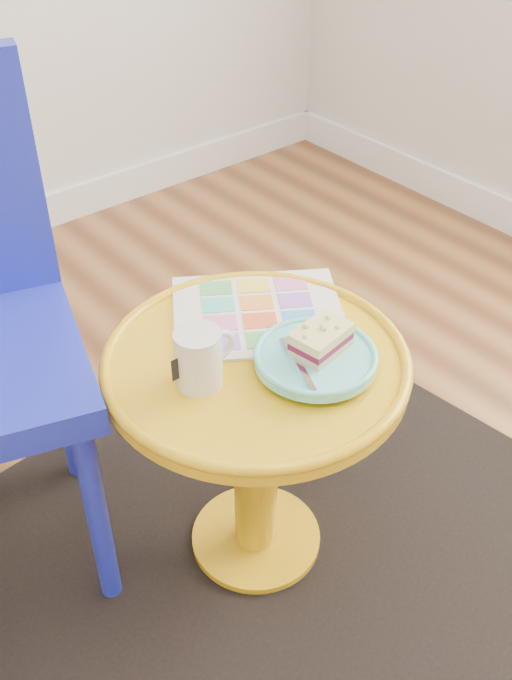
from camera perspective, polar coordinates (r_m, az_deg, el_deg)
rug at (r=1.66m, az=0.00°, el=-14.82°), size 1.40×1.22×0.01m
side_table at (r=1.39m, az=0.00°, el=-5.89°), size 0.53×0.53×0.50m
newspaper at (r=1.40m, az=0.18°, el=2.06°), size 0.41×0.39×0.01m
mug at (r=1.22m, az=-4.27°, el=-1.23°), size 0.11×0.08×0.10m
plate at (r=1.27m, az=4.51°, el=-1.41°), size 0.21×0.21×0.02m
cake_slice at (r=1.26m, az=4.92°, el=0.05°), size 0.11×0.08×0.04m
fork at (r=1.25m, az=3.15°, el=-1.63°), size 0.07×0.14×0.00m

